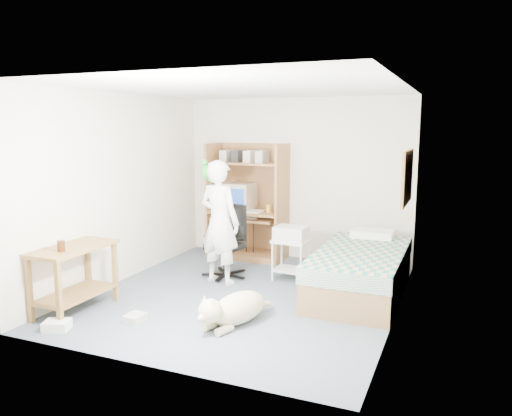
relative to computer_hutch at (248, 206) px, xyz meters
The scene contains 21 objects.
floor 2.05m from the computer_hutch, 68.06° to the right, with size 4.00×4.00×0.00m, color #4C5A67.
wall_back 0.86m from the computer_hutch, 20.54° to the left, with size 3.60×0.02×2.50m, color silver.
wall_right 3.07m from the computer_hutch, 34.80° to the right, with size 0.02×4.00×2.50m, color silver.
wall_left 2.10m from the computer_hutch, 122.33° to the right, with size 0.02×4.00×2.50m, color silver.
ceiling 2.52m from the computer_hutch, 68.06° to the right, with size 3.60×4.00×0.02m, color white.
computer_hutch is the anchor object (origin of this frame).
bed 2.35m from the computer_hutch, 29.29° to the right, with size 1.02×2.02×0.66m.
side_desk 3.08m from the computer_hutch, 106.14° to the right, with size 0.50×1.00×0.75m.
corkboard 2.69m from the computer_hutch, 18.72° to the right, with size 0.04×0.94×0.66m.
office_chair 1.18m from the computer_hutch, 82.32° to the right, with size 0.56×0.56×0.99m.
person 1.38m from the computer_hutch, 82.42° to the right, with size 0.60×0.39×1.64m, color white.
parrot 1.52m from the computer_hutch, 90.80° to the right, with size 0.12×0.21×0.33m.
dog 2.85m from the computer_hutch, 69.65° to the right, with size 0.57×1.04×0.41m.
printer_cart 1.42m from the computer_hutch, 41.31° to the right, with size 0.49×0.40×0.56m.
printer 1.36m from the computer_hutch, 41.31° to the right, with size 0.42×0.32×0.18m, color beige.
crt_monitor 0.22m from the computer_hutch, behind, with size 0.44×0.47×0.41m.
keyboard 0.22m from the computer_hutch, 94.76° to the right, with size 0.45×0.16×0.03m, color beige.
pencil_cup 0.39m from the computer_hutch, 13.08° to the right, with size 0.08×0.08×0.12m, color gold.
drink_glass 3.26m from the computer_hutch, 104.21° to the right, with size 0.08×0.08×0.12m, color #3D1C09.
floor_box_a 3.58m from the computer_hutch, 100.76° to the right, with size 0.25×0.20×0.10m, color white.
floor_box_b 3.04m from the computer_hutch, 91.04° to the right, with size 0.18×0.22×0.08m, color #AAAAA5.
Camera 1 is at (2.39, -5.39, 2.06)m, focal length 35.00 mm.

